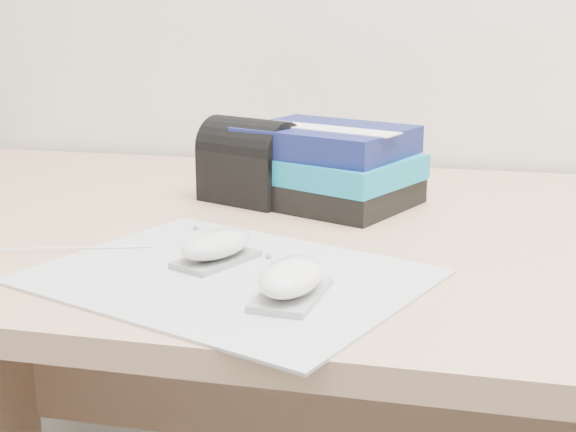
% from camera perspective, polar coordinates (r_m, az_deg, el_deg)
% --- Properties ---
extents(desk, '(1.60, 0.80, 0.73)m').
position_cam_1_polar(desk, '(1.16, 7.67, -11.29)').
color(desk, tan).
rests_on(desk, ground).
extents(mousepad, '(0.46, 0.41, 0.00)m').
position_cam_1_polar(mousepad, '(0.83, -4.25, -4.30)').
color(mousepad, '#9D9EA6').
rests_on(mousepad, desk).
extents(mouse_rear, '(0.09, 0.11, 0.04)m').
position_cam_1_polar(mouse_rear, '(0.87, -5.14, -2.21)').
color(mouse_rear, gray).
rests_on(mouse_rear, mousepad).
extents(mouse_front, '(0.07, 0.11, 0.04)m').
position_cam_1_polar(mouse_front, '(0.76, 0.24, -4.54)').
color(mouse_front, '#A5A5A7').
rests_on(mouse_front, mousepad).
extents(usb_cable, '(0.19, 0.06, 0.00)m').
position_cam_1_polar(usb_cable, '(0.95, -15.86, -2.23)').
color(usb_cable, white).
rests_on(usb_cable, mousepad).
extents(book_stack, '(0.28, 0.25, 0.11)m').
position_cam_1_polar(book_stack, '(1.13, 2.89, 3.58)').
color(book_stack, black).
rests_on(book_stack, desk).
extents(pouch, '(0.15, 0.13, 0.12)m').
position_cam_1_polar(pouch, '(1.14, -2.72, 3.91)').
color(pouch, black).
rests_on(pouch, desk).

